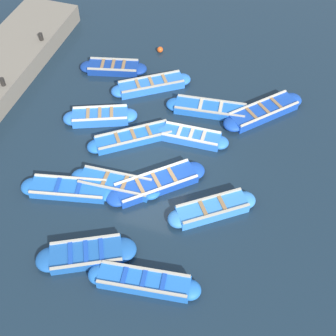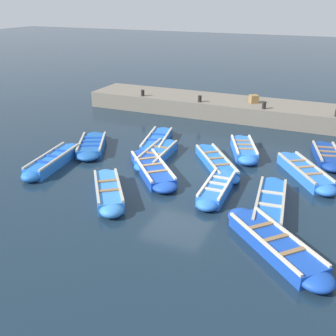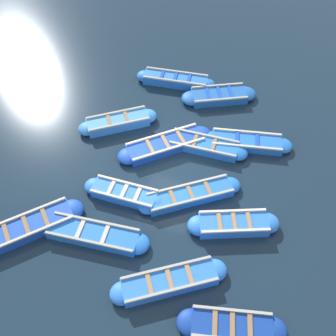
# 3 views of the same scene
# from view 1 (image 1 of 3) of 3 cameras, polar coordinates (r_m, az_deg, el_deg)

# --- Properties ---
(ground_plane) EXTENTS (120.00, 120.00, 0.00)m
(ground_plane) POSITION_cam_1_polar(r_m,az_deg,el_deg) (18.12, -2.03, 0.14)
(ground_plane) COLOR #162838
(boat_far_corner) EXTENTS (3.52, 2.83, 0.39)m
(boat_far_corner) POSITION_cam_1_polar(r_m,az_deg,el_deg) (18.99, -4.23, 3.73)
(boat_far_corner) COLOR blue
(boat_far_corner) RESTS_ON ground
(boat_mid_row) EXTENTS (3.47, 2.67, 0.44)m
(boat_mid_row) POSITION_cam_1_polar(r_m,az_deg,el_deg) (21.31, -2.05, 10.07)
(boat_mid_row) COLOR blue
(boat_mid_row) RESTS_ON ground
(boat_drifting) EXTENTS (3.69, 1.53, 0.38)m
(boat_drifting) POSITION_cam_1_polar(r_m,az_deg,el_deg) (17.60, -12.00, -2.54)
(boat_drifting) COLOR blue
(boat_drifting) RESTS_ON ground
(boat_centre) EXTENTS (3.30, 3.45, 0.43)m
(boat_centre) POSITION_cam_1_polar(r_m,az_deg,el_deg) (20.41, 11.55, 6.75)
(boat_centre) COLOR #1947B7
(boat_centre) RESTS_ON ground
(boat_alongside) EXTENTS (3.51, 3.25, 0.42)m
(boat_alongside) POSITION_cam_1_polar(r_m,az_deg,el_deg) (17.36, -1.43, -1.91)
(boat_alongside) COLOR #1947B7
(boat_alongside) RESTS_ON ground
(boat_tucked) EXTENTS (3.18, 1.88, 0.47)m
(boat_tucked) POSITION_cam_1_polar(r_m,az_deg,el_deg) (19.95, -8.26, 6.20)
(boat_tucked) COLOR blue
(boat_tucked) RESTS_ON ground
(boat_broadside) EXTENTS (3.25, 1.52, 0.41)m
(boat_broadside) POSITION_cam_1_polar(r_m,az_deg,el_deg) (22.45, -6.68, 12.05)
(boat_broadside) COLOR navy
(boat_broadside) RESTS_ON ground
(boat_near_quay) EXTENTS (3.50, 0.96, 0.41)m
(boat_near_quay) POSITION_cam_1_polar(r_m,az_deg,el_deg) (17.46, -6.45, -1.93)
(boat_near_quay) COLOR blue
(boat_near_quay) RESTS_ON ground
(boat_outer_right) EXTENTS (3.11, 2.56, 0.46)m
(boat_outer_right) POSITION_cam_1_polar(r_m,az_deg,el_deg) (16.70, 5.42, -5.03)
(boat_outer_right) COLOR #3884E0
(boat_outer_right) RESTS_ON ground
(boat_outer_left) EXTENTS (3.09, 0.85, 0.42)m
(boat_outer_left) POSITION_cam_1_polar(r_m,az_deg,el_deg) (18.97, 2.85, 3.82)
(boat_outer_left) COLOR blue
(boat_outer_left) RESTS_ON ground
(boat_bow_out) EXTENTS (3.71, 1.15, 0.46)m
(boat_bow_out) POSITION_cam_1_polar(r_m,az_deg,el_deg) (15.20, -2.95, -13.71)
(boat_bow_out) COLOR blue
(boat_bow_out) RESTS_ON ground
(boat_inner_gap) EXTENTS (3.91, 1.19, 0.41)m
(boat_inner_gap) POSITION_cam_1_polar(r_m,az_deg,el_deg) (20.22, 5.19, 7.16)
(boat_inner_gap) COLOR blue
(boat_inner_gap) RESTS_ON ground
(boat_stern_in) EXTENTS (3.40, 2.32, 0.41)m
(boat_stern_in) POSITION_cam_1_polar(r_m,az_deg,el_deg) (15.91, -9.91, -10.34)
(boat_stern_in) COLOR #1E59AD
(boat_stern_in) RESTS_ON ground
(bollard_mid_south) EXTENTS (0.20, 0.20, 0.35)m
(bollard_mid_south) POSITION_cam_1_polar(r_m,az_deg,el_deg) (21.30, -19.52, 9.87)
(bollard_mid_south) COLOR black
(bollard_mid_south) RESTS_ON quay_wall
(bollard_south) EXTENTS (0.20, 0.20, 0.35)m
(bollard_south) POSITION_cam_1_polar(r_m,az_deg,el_deg) (23.53, -15.24, 15.19)
(bollard_south) COLOR black
(bollard_south) RESTS_ON quay_wall
(buoy_orange_near) EXTENTS (0.29, 0.29, 0.29)m
(buoy_orange_near) POSITION_cam_1_polar(r_m,az_deg,el_deg) (23.50, -0.98, 14.23)
(buoy_orange_near) COLOR #E05119
(buoy_orange_near) RESTS_ON ground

